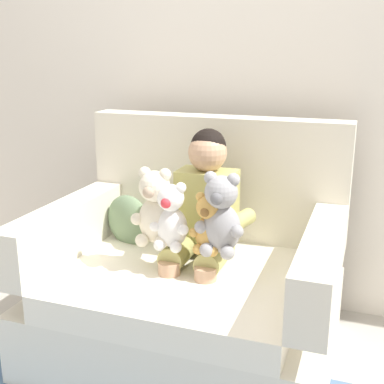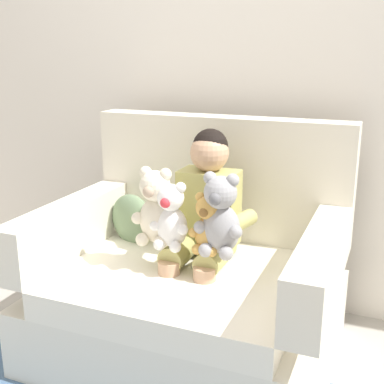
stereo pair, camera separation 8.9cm
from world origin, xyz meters
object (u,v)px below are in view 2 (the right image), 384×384
at_px(plush_white, 171,217).
at_px(plush_honey, 208,225).
at_px(seated_child, 204,215).
at_px(plush_cream, 156,209).
at_px(throw_pillow, 132,220).
at_px(plush_grey, 220,217).
at_px(armchair, 193,284).

height_order(plush_white, plush_honey, plush_white).
bearing_deg(plush_honey, seated_child, 95.04).
bearing_deg(plush_cream, plush_honey, -19.00).
distance_m(plush_cream, throw_pillow, 0.39).
bearing_deg(plush_grey, plush_cream, 168.17).
bearing_deg(plush_cream, throw_pillow, 119.44).
bearing_deg(plush_grey, plush_honey, 173.25).
bearing_deg(throw_pillow, armchair, -19.23).
distance_m(plush_grey, throw_pillow, 0.62).
relative_size(plush_cream, plush_grey, 0.98).
xyz_separation_m(plush_cream, plush_white, (0.08, -0.02, -0.02)).
relative_size(armchair, throw_pillow, 4.90).
relative_size(plush_honey, throw_pillow, 0.97).
relative_size(armchair, plush_white, 4.43).
bearing_deg(plush_grey, throw_pillow, 144.59).
bearing_deg(throw_pillow, plush_honey, -27.69).
xyz_separation_m(armchair, plush_grey, (0.17, -0.12, 0.38)).
distance_m(seated_child, plush_honey, 0.18).
bearing_deg(armchair, plush_honey, -47.67).
distance_m(plush_cream, plush_white, 0.09).
height_order(armchair, plush_cream, armchair).
bearing_deg(plush_grey, seated_child, 119.78).
xyz_separation_m(plush_white, throw_pillow, (-0.33, 0.27, -0.14)).
relative_size(seated_child, plush_cream, 2.46).
relative_size(plush_white, throw_pillow, 1.11).
height_order(plush_honey, throw_pillow, plush_honey).
xyz_separation_m(seated_child, throw_pillow, (-0.41, 0.10, -0.11)).
distance_m(plush_honey, plush_grey, 0.07).
xyz_separation_m(armchair, plush_white, (-0.04, -0.14, 0.36)).
bearing_deg(armchair, throw_pillow, 160.77).
bearing_deg(plush_honey, plush_grey, -17.87).
xyz_separation_m(plush_grey, throw_pillow, (-0.54, 0.26, -0.17)).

